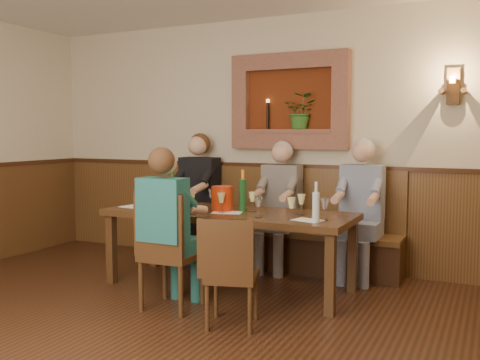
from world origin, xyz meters
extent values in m
plane|color=black|center=(0.00, 0.00, 0.00)|extent=(6.00, 6.00, 0.00)
cube|color=beige|center=(0.00, 3.00, 1.40)|extent=(6.00, 0.04, 2.80)
cube|color=#4D2E16|center=(0.00, 2.98, 0.55)|extent=(6.00, 0.04, 1.10)
cube|color=#381E0F|center=(0.00, 2.98, 1.12)|extent=(6.02, 0.06, 0.05)
cube|color=#5D230D|center=(0.20, 2.98, 1.85)|extent=(1.00, 0.02, 0.70)
cube|color=#8D5548|center=(0.20, 2.94, 2.29)|extent=(1.36, 0.12, 0.18)
cube|color=#8D5548|center=(0.20, 2.94, 1.41)|extent=(1.36, 0.12, 0.18)
cube|color=#8D5548|center=(-0.39, 2.94, 1.85)|extent=(0.18, 0.12, 0.70)
cube|color=#8D5548|center=(0.79, 2.94, 1.85)|extent=(0.18, 0.12, 0.70)
cube|color=#8D5548|center=(0.20, 2.94, 1.52)|extent=(1.00, 0.14, 0.04)
imported|color=#2E6021|center=(0.35, 2.94, 1.74)|extent=(0.35, 0.30, 0.39)
cylinder|color=black|center=(-0.05, 2.94, 1.69)|extent=(0.03, 0.03, 0.30)
cylinder|color=#FFBF59|center=(-0.05, 2.94, 1.86)|extent=(0.04, 0.04, 0.04)
cube|color=#4D2E16|center=(1.90, 2.95, 1.95)|extent=(0.12, 0.08, 0.35)
cylinder|color=#4D2E16|center=(1.80, 2.88, 1.90)|extent=(0.05, 0.18, 0.05)
cylinder|color=#4D2E16|center=(2.00, 2.88, 1.90)|extent=(0.05, 0.18, 0.05)
cylinder|color=#FFBF59|center=(1.90, 2.82, 2.00)|extent=(0.06, 0.06, 0.06)
cube|color=#321C0F|center=(0.00, 1.85, 0.72)|extent=(2.40, 0.90, 0.06)
cube|color=#321C0F|center=(-1.12, 1.48, 0.34)|extent=(0.08, 0.08, 0.69)
cube|color=#321C0F|center=(1.12, 1.48, 0.34)|extent=(0.08, 0.08, 0.69)
cube|color=#321C0F|center=(-1.12, 2.22, 0.34)|extent=(0.08, 0.08, 0.69)
cube|color=#321C0F|center=(1.12, 2.22, 0.34)|extent=(0.08, 0.08, 0.69)
cube|color=#381E0F|center=(0.00, 2.76, 0.20)|extent=(3.00, 0.40, 0.40)
cube|color=#4D2E16|center=(0.00, 2.76, 0.42)|extent=(3.00, 0.45, 0.06)
cube|color=#4D2E16|center=(0.00, 2.95, 0.78)|extent=(3.00, 0.06, 0.66)
cube|color=#321C0F|center=(-0.17, 1.11, 0.21)|extent=(0.44, 0.44, 0.43)
cube|color=#321C0F|center=(-0.17, 1.11, 0.45)|extent=(0.47, 0.47, 0.05)
cube|color=#321C0F|center=(-0.16, 0.91, 0.74)|extent=(0.45, 0.06, 0.53)
cube|color=#321C0F|center=(0.49, 0.95, 0.18)|extent=(0.45, 0.45, 0.36)
cube|color=#321C0F|center=(0.49, 0.95, 0.39)|extent=(0.47, 0.47, 0.05)
cube|color=#321C0F|center=(0.54, 0.78, 0.64)|extent=(0.38, 0.14, 0.45)
cube|color=black|center=(-0.85, 2.60, 0.23)|extent=(0.45, 0.47, 0.45)
cube|color=black|center=(-0.85, 2.78, 0.92)|extent=(0.45, 0.24, 0.59)
sphere|color=#D8A384|center=(-0.85, 2.74, 1.35)|extent=(0.23, 0.23, 0.23)
sphere|color=#4C2D19|center=(-0.85, 2.79, 1.37)|extent=(0.25, 0.25, 0.25)
cube|color=#524D4B|center=(0.19, 2.61, 0.23)|extent=(0.41, 0.43, 0.45)
cube|color=#524D4B|center=(0.19, 2.78, 0.88)|extent=(0.41, 0.22, 0.54)
sphere|color=#D8A384|center=(0.19, 2.74, 1.28)|extent=(0.21, 0.21, 0.21)
sphere|color=#B2B2B2|center=(0.19, 2.79, 1.30)|extent=(0.23, 0.23, 0.23)
cube|color=navy|center=(1.07, 2.61, 0.23)|extent=(0.43, 0.45, 0.45)
cube|color=navy|center=(1.07, 2.78, 0.89)|extent=(0.43, 0.22, 0.56)
sphere|color=#D8A384|center=(1.07, 2.74, 1.31)|extent=(0.21, 0.21, 0.21)
sphere|color=#B2B2B2|center=(1.07, 2.79, 1.33)|extent=(0.23, 0.23, 0.23)
cube|color=#174152|center=(-0.17, 1.14, 0.23)|extent=(0.40, 0.42, 0.45)
cube|color=#174152|center=(-0.17, 0.98, 0.87)|extent=(0.40, 0.21, 0.53)
sphere|color=#D8A384|center=(-0.17, 1.02, 1.26)|extent=(0.20, 0.20, 0.20)
sphere|color=#4C2D19|center=(-0.17, 0.97, 1.27)|extent=(0.22, 0.22, 0.22)
cylinder|color=red|center=(-0.06, 1.85, 0.87)|extent=(0.23, 0.23, 0.24)
cylinder|color=#19471E|center=(0.13, 1.89, 0.90)|extent=(0.08, 0.08, 0.31)
cylinder|color=orange|center=(0.13, 1.89, 1.10)|extent=(0.03, 0.03, 0.09)
cylinder|color=#19471E|center=(-0.65, 1.87, 0.89)|extent=(0.08, 0.08, 0.28)
cylinder|color=#19471E|center=(-0.65, 1.87, 1.08)|extent=(0.04, 0.04, 0.09)
cylinder|color=silver|center=(0.96, 1.59, 0.88)|extent=(0.07, 0.07, 0.25)
cylinder|color=silver|center=(0.96, 1.59, 1.05)|extent=(0.03, 0.03, 0.09)
cube|color=white|center=(-0.98, 1.71, 0.75)|extent=(0.32, 0.25, 0.00)
cube|color=white|center=(0.03, 1.76, 0.75)|extent=(0.32, 0.27, 0.00)
cube|color=white|center=(0.86, 1.66, 0.75)|extent=(0.29, 0.24, 0.00)
cube|color=white|center=(-0.48, 1.57, 0.75)|extent=(0.32, 0.25, 0.00)
camera|label=1|loc=(2.31, -2.69, 1.50)|focal=40.00mm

